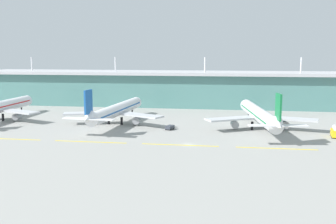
# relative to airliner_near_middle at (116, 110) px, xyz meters

# --- Properties ---
(ground_plane) EXTENTS (600.00, 600.00, 0.00)m
(ground_plane) POSITION_rel_airliner_near_middle_xyz_m (37.75, -36.09, -6.45)
(ground_plane) COLOR gray
(terminal_building) EXTENTS (288.00, 34.00, 30.60)m
(terminal_building) POSITION_rel_airliner_near_middle_xyz_m (37.75, 68.33, 4.55)
(terminal_building) COLOR slate
(terminal_building) RESTS_ON ground
(airliner_near_middle) EXTENTS (48.64, 69.25, 18.90)m
(airliner_near_middle) POSITION_rel_airliner_near_middle_xyz_m (0.00, 0.00, 0.00)
(airliner_near_middle) COLOR white
(airliner_near_middle) RESTS_ON ground
(airliner_far_middle) EXTENTS (48.37, 70.43, 18.90)m
(airliner_far_middle) POSITION_rel_airliner_near_middle_xyz_m (65.34, -2.86, 0.00)
(airliner_far_middle) COLOR silver
(airliner_far_middle) RESTS_ON ground
(taxiway_stripe_west) EXTENTS (28.00, 0.70, 0.04)m
(taxiway_stripe_west) POSITION_rel_airliner_near_middle_xyz_m (-33.25, -37.49, -6.43)
(taxiway_stripe_west) COLOR yellow
(taxiway_stripe_west) RESTS_ON ground
(taxiway_stripe_mid_west) EXTENTS (28.00, 0.70, 0.04)m
(taxiway_stripe_mid_west) POSITION_rel_airliner_near_middle_xyz_m (0.75, -37.49, -6.43)
(taxiway_stripe_mid_west) COLOR yellow
(taxiway_stripe_mid_west) RESTS_ON ground
(taxiway_stripe_centre) EXTENTS (28.00, 0.70, 0.04)m
(taxiway_stripe_centre) POSITION_rel_airliner_near_middle_xyz_m (34.75, -37.49, -6.43)
(taxiway_stripe_centre) COLOR yellow
(taxiway_stripe_centre) RESTS_ON ground
(taxiway_stripe_mid_east) EXTENTS (28.00, 0.70, 0.04)m
(taxiway_stripe_mid_east) POSITION_rel_airliner_near_middle_xyz_m (68.75, -37.49, -6.43)
(taxiway_stripe_mid_east) COLOR yellow
(taxiway_stripe_mid_east) RESTS_ON ground
(pushback_tug) EXTENTS (3.70, 4.94, 1.85)m
(pushback_tug) POSITION_rel_airliner_near_middle_xyz_m (26.93, -9.80, -5.35)
(pushback_tug) COLOR #333842
(pushback_tug) RESTS_ON ground
(fuel_truck) EXTENTS (3.69, 7.52, 4.95)m
(fuel_truck) POSITION_rel_airliner_near_middle_xyz_m (93.77, -15.27, -4.19)
(fuel_truck) COLOR gold
(fuel_truck) RESTS_ON ground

